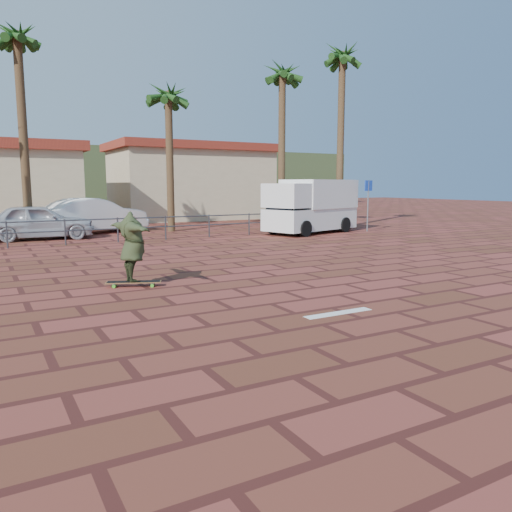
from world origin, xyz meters
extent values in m
plane|color=maroon|center=(0.00, 0.00, 0.00)|extent=(120.00, 120.00, 0.00)
cube|color=white|center=(0.70, -1.20, 0.00)|extent=(1.40, 0.22, 0.01)
cylinder|color=#47494F|center=(-4.00, 12.00, 0.50)|extent=(0.06, 0.06, 1.00)
cylinder|color=#47494F|center=(-2.00, 12.00, 0.50)|extent=(0.06, 0.06, 1.00)
cylinder|color=#47494F|center=(0.00, 12.00, 0.50)|extent=(0.06, 0.06, 1.00)
cylinder|color=#47494F|center=(2.00, 12.00, 0.50)|extent=(0.06, 0.06, 1.00)
cylinder|color=#47494F|center=(4.00, 12.00, 0.50)|extent=(0.06, 0.06, 1.00)
cylinder|color=#47494F|center=(6.00, 12.00, 0.50)|extent=(0.06, 0.06, 1.00)
cylinder|color=#47494F|center=(8.00, 12.00, 0.50)|extent=(0.06, 0.06, 1.00)
cylinder|color=#47494F|center=(10.00, 12.00, 0.50)|extent=(0.06, 0.06, 1.00)
cylinder|color=#47494F|center=(12.00, 12.00, 0.50)|extent=(0.06, 0.06, 1.00)
cylinder|color=#47494F|center=(0.00, 12.00, 0.95)|extent=(24.00, 0.05, 0.05)
cylinder|color=#47494F|center=(0.00, 12.00, 0.55)|extent=(24.00, 0.05, 0.05)
cylinder|color=brown|center=(-3.00, 15.00, 4.10)|extent=(0.36, 0.36, 8.20)
sphere|color=#27521B|center=(-3.00, 15.00, 8.25)|extent=(2.40, 2.40, 2.40)
cylinder|color=brown|center=(3.50, 15.50, 3.25)|extent=(0.36, 0.36, 6.50)
sphere|color=#27521B|center=(3.50, 15.50, 6.55)|extent=(2.40, 2.40, 2.40)
cylinder|color=brown|center=(9.00, 14.00, 3.90)|extent=(0.36, 0.36, 7.80)
sphere|color=#27521B|center=(9.00, 14.00, 7.85)|extent=(2.40, 2.40, 2.40)
cylinder|color=brown|center=(12.00, 13.00, 4.40)|extent=(0.36, 0.36, 8.80)
sphere|color=#27521B|center=(12.00, 13.00, 8.85)|extent=(2.40, 2.40, 2.40)
cube|color=beige|center=(8.00, 24.00, 2.25)|extent=(10.00, 6.00, 4.50)
cube|color=maroon|center=(8.00, 24.00, 4.75)|extent=(10.60, 6.60, 0.50)
cube|color=#384C28|center=(0.00, 50.00, 3.00)|extent=(70.00, 18.00, 6.00)
cube|color=olive|center=(-1.88, 2.96, 0.11)|extent=(1.24, 0.73, 0.02)
cube|color=black|center=(-1.88, 2.96, 0.12)|extent=(1.19, 0.69, 0.00)
cube|color=silver|center=(-2.27, 3.13, 0.07)|extent=(0.14, 0.21, 0.03)
cube|color=silver|center=(-1.49, 2.80, 0.07)|extent=(0.14, 0.21, 0.03)
cylinder|color=#4BC128|center=(-2.32, 3.01, 0.04)|extent=(0.09, 0.06, 0.08)
cylinder|color=#4BC128|center=(-2.23, 3.24, 0.04)|extent=(0.09, 0.06, 0.08)
cylinder|color=#4BC128|center=(-1.54, 2.68, 0.04)|extent=(0.09, 0.06, 0.08)
cylinder|color=#4BC128|center=(-1.44, 2.91, 0.04)|extent=(0.09, 0.06, 0.08)
imported|color=#2E381E|center=(-1.88, 2.96, 0.92)|extent=(0.78, 2.01, 1.59)
cube|color=white|center=(9.10, 11.50, 0.68)|extent=(5.26, 3.30, 1.00)
cube|color=white|center=(9.71, 11.68, 1.86)|extent=(4.07, 3.03, 1.36)
cube|color=white|center=(7.45, 11.01, 1.81)|extent=(1.96, 2.32, 1.09)
cube|color=black|center=(6.89, 10.84, 1.40)|extent=(0.49, 1.49, 0.59)
cylinder|color=black|center=(7.81, 10.12, 0.36)|extent=(0.77, 0.45, 0.72)
cylinder|color=black|center=(7.27, 11.95, 0.36)|extent=(0.77, 0.45, 0.72)
cylinder|color=black|center=(10.76, 11.00, 0.36)|extent=(0.77, 0.45, 0.72)
cylinder|color=black|center=(10.22, 12.82, 0.36)|extent=(0.77, 0.45, 0.72)
imported|color=#BABBC2|center=(-2.65, 14.69, 0.75)|extent=(4.53, 2.07, 1.51)
imported|color=white|center=(-0.06, 16.41, 0.84)|extent=(5.39, 3.20, 1.68)
cylinder|color=gray|center=(12.00, 10.74, 1.24)|extent=(0.07, 0.07, 2.48)
cube|color=#193FB2|center=(12.00, 10.74, 2.25)|extent=(0.51, 0.11, 0.51)
camera|label=1|loc=(-4.89, -8.13, 2.31)|focal=35.00mm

